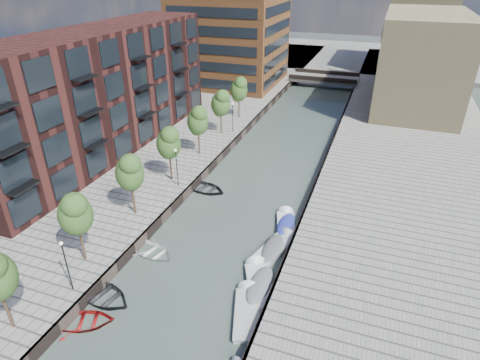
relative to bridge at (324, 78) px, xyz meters
The scene contains 28 objects.
water 32.03m from the bridge, 90.00° to the right, with size 300.00×300.00×0.00m, color #38473F.
quay_left 48.17m from the bridge, 138.37° to the right, with size 60.00×140.00×1.00m, color gray.
quay_right 35.79m from the bridge, 63.43° to the right, with size 20.00×140.00×1.00m, color gray.
quay_wall_left 32.59m from the bridge, 100.79° to the right, with size 0.25×140.00×1.00m, color #332823.
quay_wall_right 32.59m from the bridge, 79.21° to the right, with size 0.25×140.00×1.00m, color #332823.
far_closure 28.01m from the bridge, 90.00° to the left, with size 80.00×40.00×1.00m, color gray.
apartment_block 46.99m from the bridge, 115.46° to the right, with size 8.00×38.00×14.00m, color black.
tan_block_near 19.99m from the bridge, 32.01° to the right, with size 12.00×25.00×14.00m, color #9C8B5F.
tan_block_far 23.87m from the bridge, 45.00° to the left, with size 12.00×20.00×16.00m, color #9C8B5F.
bridge is the anchor object (origin of this frame).
tree_1 61.71m from the bridge, 97.93° to the right, with size 2.50×2.50×5.95m.
tree_2 54.81m from the bridge, 98.95° to the right, with size 2.50×2.50×5.95m.
tree_3 47.92m from the bridge, 100.25° to the right, with size 2.50×2.50×5.95m.
tree_4 41.08m from the bridge, 102.00° to the right, with size 2.50×2.50×5.95m.
tree_5 34.30m from the bridge, 104.44° to the right, with size 2.50×2.50×5.95m.
tree_6 27.63m from the bridge, 108.10° to the right, with size 2.50×2.50×5.95m.
lamp_0 64.44m from the bridge, 96.42° to the right, with size 0.24×0.24×4.12m.
lamp_1 48.58m from the bridge, 98.53° to the right, with size 0.24×0.24×4.12m.
lamp_2 32.87m from the bridge, 102.68° to the right, with size 0.24×0.24×4.12m.
sloop_1 63.50m from the bridge, 94.88° to the right, with size 3.47×4.86×1.01m, color black.
sloop_2 65.83m from the bridge, 94.44° to the right, with size 2.87×4.02×0.83m, color maroon.
sloop_3 57.81m from the bridge, 94.67° to the right, with size 3.07×4.30×0.89m, color white.
sloop_4 46.69m from the bridge, 96.08° to the right, with size 3.39×4.74×0.98m, color black.
motorboat_1 58.31m from the bridge, 85.31° to the right, with size 3.70×5.39×1.71m.
motorboat_2 60.96m from the bridge, 85.52° to the right, with size 3.07×5.22×1.65m.
motorboat_3 50.04m from the bridge, 84.55° to the right, with size 2.66×4.77×1.51m.
motorboat_4 53.81m from the bridge, 84.88° to the right, with size 2.95×5.18×1.64m.
car 16.42m from the bridge, 45.33° to the right, with size 1.63×4.04×1.38m, color silver.
Camera 1 is at (11.16, -8.01, 21.25)m, focal length 30.00 mm.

